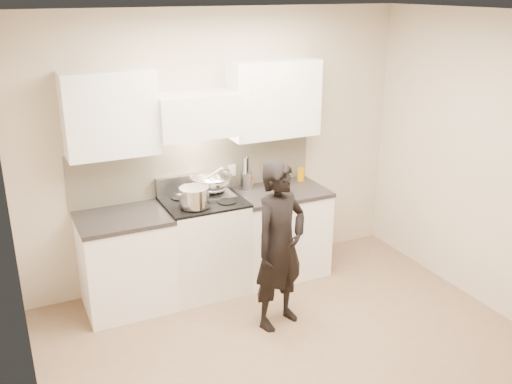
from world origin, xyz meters
The scene contains 11 objects.
ground_plane centered at (0.00, 0.00, 0.00)m, with size 4.00×4.00×0.00m, color #896B4F.
room_shell centered at (-0.06, 0.37, 1.60)m, with size 4.04×3.54×2.70m.
stove centered at (-0.30, 1.42, 0.47)m, with size 0.76×0.65×0.96m.
counter_right centered at (0.53, 1.43, 0.46)m, with size 0.92×0.67×0.92m.
counter_left centered at (-1.08, 1.43, 0.46)m, with size 0.82×0.67×0.92m.
wok centered at (-0.16, 1.57, 1.07)m, with size 0.42×0.50×0.34m.
stock_pot centered at (-0.44, 1.28, 1.05)m, with size 0.37×0.36×0.18m.
utensil_crock centered at (0.23, 1.61, 1.02)m, with size 0.12×0.12×0.33m.
spice_jar centered at (0.31, 1.66, 0.97)m, with size 0.05×0.05×0.10m.
oil_glass centered at (0.87, 1.60, 0.99)m, with size 0.08×0.08×0.14m.
person centered at (0.07, 0.55, 0.76)m, with size 0.56×0.37×1.52m, color black.
Camera 1 is at (-2.03, -3.39, 2.88)m, focal length 40.00 mm.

